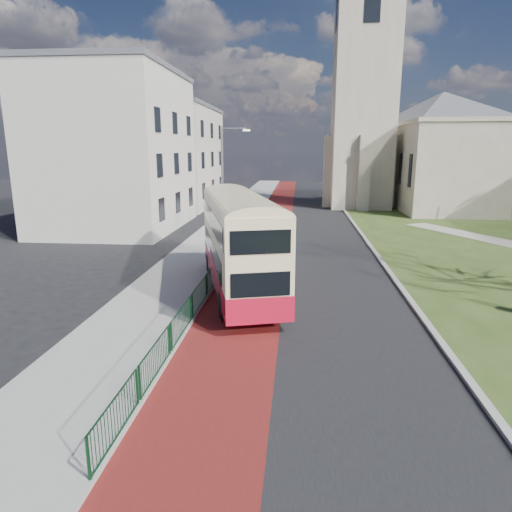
# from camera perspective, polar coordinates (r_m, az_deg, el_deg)

# --- Properties ---
(ground) EXTENTS (160.00, 160.00, 0.00)m
(ground) POSITION_cam_1_polar(r_m,az_deg,el_deg) (16.89, 1.21, -9.69)
(ground) COLOR black
(ground) RESTS_ON ground
(road_carriageway) EXTENTS (9.00, 120.00, 0.01)m
(road_carriageway) POSITION_cam_1_polar(r_m,az_deg,el_deg) (36.12, 5.86, 2.70)
(road_carriageway) COLOR black
(road_carriageway) RESTS_ON ground
(bus_lane) EXTENTS (3.40, 120.00, 0.01)m
(bus_lane) POSITION_cam_1_polar(r_m,az_deg,el_deg) (36.19, 1.58, 2.79)
(bus_lane) COLOR #591414
(bus_lane) RESTS_ON ground
(pavement_west) EXTENTS (4.00, 120.00, 0.12)m
(pavement_west) POSITION_cam_1_polar(r_m,az_deg,el_deg) (36.62, -4.37, 2.96)
(pavement_west) COLOR gray
(pavement_west) RESTS_ON ground
(kerb_west) EXTENTS (0.25, 120.00, 0.13)m
(kerb_west) POSITION_cam_1_polar(r_m,az_deg,el_deg) (36.34, -1.25, 2.93)
(kerb_west) COLOR #999993
(kerb_west) RESTS_ON ground
(kerb_east) EXTENTS (0.25, 80.00, 0.13)m
(kerb_east) POSITION_cam_1_polar(r_m,az_deg,el_deg) (38.41, 12.73, 3.16)
(kerb_east) COLOR #999993
(kerb_east) RESTS_ON ground
(pedestrian_railing) EXTENTS (0.07, 24.00, 1.12)m
(pedestrian_railing) POSITION_cam_1_polar(r_m,az_deg,el_deg) (20.82, -6.13, -3.65)
(pedestrian_railing) COLOR #0C371B
(pedestrian_railing) RESTS_ON ground
(gothic_church) EXTENTS (16.38, 18.00, 40.00)m
(gothic_church) POSITION_cam_1_polar(r_m,az_deg,el_deg) (55.12, 18.34, 19.45)
(gothic_church) COLOR gray
(gothic_church) RESTS_ON ground
(street_block_near) EXTENTS (10.30, 14.30, 13.00)m
(street_block_near) POSITION_cam_1_polar(r_m,az_deg,el_deg) (40.43, -17.04, 12.60)
(street_block_near) COLOR beige
(street_block_near) RESTS_ON ground
(street_block_far) EXTENTS (10.30, 16.30, 11.50)m
(street_block_far) POSITION_cam_1_polar(r_m,az_deg,el_deg) (55.61, -10.70, 12.19)
(street_block_far) COLOR #C0B6A2
(street_block_far) RESTS_ON ground
(streetlamp) EXTENTS (2.13, 0.18, 8.00)m
(streetlamp) POSITION_cam_1_polar(r_m,az_deg,el_deg) (34.01, -3.97, 9.88)
(streetlamp) COLOR gray
(streetlamp) RESTS_ON pavement_west
(bus) EXTENTS (5.23, 11.00, 4.49)m
(bus) POSITION_cam_1_polar(r_m,az_deg,el_deg) (20.91, -2.12, 2.16)
(bus) COLOR #B61028
(bus) RESTS_ON ground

